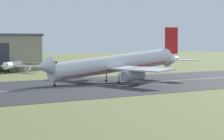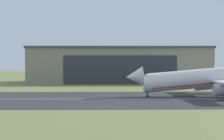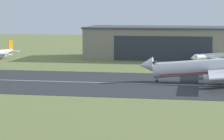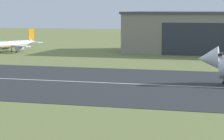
{
  "view_description": "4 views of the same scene",
  "coord_description": "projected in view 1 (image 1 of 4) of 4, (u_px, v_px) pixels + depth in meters",
  "views": [
    {
      "loc": [
        -59.74,
        6.92,
        12.96
      ],
      "look_at": [
        13.42,
        105.95,
        5.79
      ],
      "focal_mm": 85.0,
      "sensor_mm": 36.0,
      "label": 1
    },
    {
      "loc": [
        1.01,
        -8.08,
        10.88
      ],
      "look_at": [
        3.89,
        97.29,
        8.25
      ],
      "focal_mm": 85.0,
      "sensor_mm": 36.0,
      "label": 2
    },
    {
      "loc": [
        32.39,
        -40.45,
        24.85
      ],
      "look_at": [
        5.57,
        100.92,
        7.6
      ],
      "focal_mm": 85.0,
      "sensor_mm": 36.0,
      "label": 3
    },
    {
      "loc": [
        23.31,
        16.45,
        16.64
      ],
      "look_at": [
        0.32,
        94.77,
        7.04
      ],
      "focal_mm": 85.0,
      "sensor_mm": 36.0,
      "label": 4
    }
  ],
  "objects": [
    {
      "name": "airplane_landing",
      "position": [
        115.0,
        64.0,
        159.7
      ],
      "size": [
        55.34,
        48.48,
        16.85
      ],
      "color": "white",
      "rests_on": "ground_plane"
    },
    {
      "name": "airplane_parked_west",
      "position": [
        13.0,
        65.0,
        206.82
      ],
      "size": [
        22.88,
        22.81,
        9.36
      ],
      "color": "white",
      "rests_on": "ground_plane"
    },
    {
      "name": "ground_plane",
      "position": [
        203.0,
        123.0,
        82.01
      ],
      "size": [
        704.59,
        704.59,
        0.0
      ],
      "primitive_type": "plane",
      "color": "olive"
    },
    {
      "name": "runway_strip",
      "position": [
        17.0,
        91.0,
        133.38
      ],
      "size": [
        464.59,
        54.95,
        0.06
      ],
      "primitive_type": "cube",
      "color": "#2B2D30",
      "rests_on": "ground_plane"
    },
    {
      "name": "runway_centreline",
      "position": [
        17.0,
        90.0,
        133.38
      ],
      "size": [
        418.13,
        0.7,
        0.01
      ],
      "primitive_type": "cube",
      "color": "silver",
      "rests_on": "runway_strip"
    }
  ]
}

